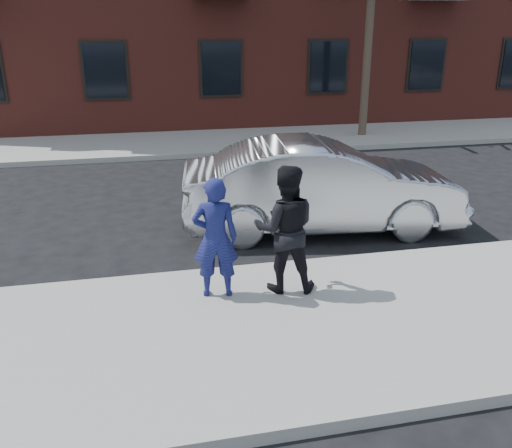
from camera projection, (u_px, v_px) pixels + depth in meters
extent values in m
plane|color=black|center=(371.00, 315.00, 7.16)|extent=(100.00, 100.00, 0.00)
cube|color=#9C9A94|center=(380.00, 319.00, 6.90)|extent=(50.00, 3.50, 0.15)
cube|color=#999691|center=(331.00, 262.00, 8.55)|extent=(50.00, 0.10, 0.15)
cube|color=#9C9A94|center=(228.00, 141.00, 17.43)|extent=(50.00, 3.50, 0.15)
cube|color=#999691|center=(238.00, 153.00, 15.79)|extent=(50.00, 0.10, 0.15)
cube|color=black|center=(328.00, 67.00, 19.04)|extent=(1.30, 0.06, 1.70)
cylinder|color=#33281E|center=(366.00, 69.00, 17.36)|extent=(0.26, 0.26, 4.20)
imported|color=#B7BABF|center=(322.00, 186.00, 9.87)|extent=(5.21, 2.31, 1.66)
imported|color=navy|center=(215.00, 238.00, 7.11)|extent=(0.65, 0.47, 1.65)
cube|color=black|center=(210.00, 203.00, 7.16)|extent=(0.09, 0.14, 0.08)
imported|color=black|center=(285.00, 229.00, 7.26)|extent=(0.97, 0.83, 1.76)
cube|color=black|center=(274.00, 214.00, 7.37)|extent=(0.07, 0.14, 0.06)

